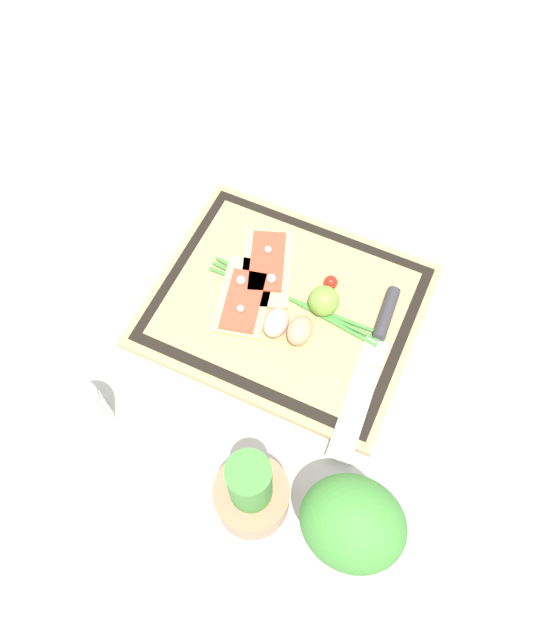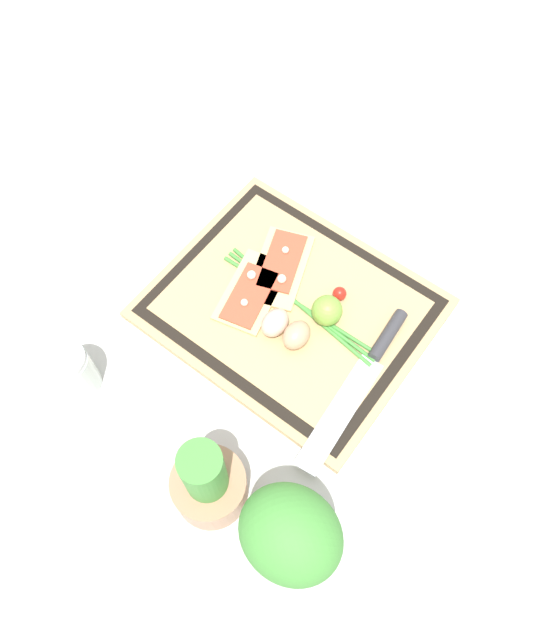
{
  "view_description": "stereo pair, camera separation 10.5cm",
  "coord_description": "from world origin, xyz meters",
  "px_view_note": "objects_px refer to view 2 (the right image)",
  "views": [
    {
      "loc": [
        -0.2,
        0.49,
        0.97
      ],
      "look_at": [
        0.0,
        0.05,
        0.04
      ],
      "focal_mm": 35.0,
      "sensor_mm": 36.0,
      "label": 1
    },
    {
      "loc": [
        -0.29,
        0.44,
        0.97
      ],
      "look_at": [
        0.0,
        0.05,
        0.04
      ],
      "focal_mm": 35.0,
      "sensor_mm": 36.0,
      "label": 2
    }
  ],
  "objects_px": {
    "pizza_slice_near": "(281,266)",
    "cherry_tomato_red": "(340,294)",
    "egg_pink": "(275,323)",
    "herb_pot": "(208,483)",
    "egg_brown": "(297,335)",
    "herb_glass": "(290,538)",
    "knife": "(372,361)",
    "pizza_slice_far": "(251,292)",
    "lime": "(327,310)",
    "sauce_jar": "(73,373)"
  },
  "relations": [
    {
      "from": "pizza_slice_near",
      "to": "cherry_tomato_red",
      "type": "bearing_deg",
      "value": -173.55
    },
    {
      "from": "pizza_slice_near",
      "to": "egg_pink",
      "type": "distance_m",
      "value": 0.12
    },
    {
      "from": "cherry_tomato_red",
      "to": "herb_pot",
      "type": "relative_size",
      "value": 0.13
    },
    {
      "from": "egg_brown",
      "to": "cherry_tomato_red",
      "type": "relative_size",
      "value": 2.27
    },
    {
      "from": "herb_pot",
      "to": "herb_glass",
      "type": "height_order",
      "value": "herb_glass"
    },
    {
      "from": "knife",
      "to": "herb_pot",
      "type": "relative_size",
      "value": 1.69
    },
    {
      "from": "knife",
      "to": "cherry_tomato_red",
      "type": "bearing_deg",
      "value": -32.5
    },
    {
      "from": "pizza_slice_far",
      "to": "lime",
      "type": "height_order",
      "value": "lime"
    },
    {
      "from": "pizza_slice_far",
      "to": "herb_glass",
      "type": "height_order",
      "value": "herb_glass"
    },
    {
      "from": "cherry_tomato_red",
      "to": "lime",
      "type": "bearing_deg",
      "value": 96.44
    },
    {
      "from": "pizza_slice_near",
      "to": "herb_glass",
      "type": "relative_size",
      "value": 0.83
    },
    {
      "from": "knife",
      "to": "egg_brown",
      "type": "xyz_separation_m",
      "value": [
        0.12,
        0.04,
        0.01
      ]
    },
    {
      "from": "pizza_slice_near",
      "to": "pizza_slice_far",
      "type": "height_order",
      "value": "same"
    },
    {
      "from": "herb_pot",
      "to": "knife",
      "type": "bearing_deg",
      "value": -103.78
    },
    {
      "from": "lime",
      "to": "cherry_tomato_red",
      "type": "bearing_deg",
      "value": -83.56
    },
    {
      "from": "lime",
      "to": "herb_pot",
      "type": "bearing_deg",
      "value": 94.99
    },
    {
      "from": "egg_brown",
      "to": "herb_glass",
      "type": "bearing_deg",
      "value": 124.21
    },
    {
      "from": "herb_pot",
      "to": "sauce_jar",
      "type": "relative_size",
      "value": 1.86
    },
    {
      "from": "pizza_slice_near",
      "to": "sauce_jar",
      "type": "bearing_deg",
      "value": 69.74
    },
    {
      "from": "pizza_slice_far",
      "to": "knife",
      "type": "relative_size",
      "value": 0.53
    },
    {
      "from": "pizza_slice_far",
      "to": "egg_brown",
      "type": "distance_m",
      "value": 0.12
    },
    {
      "from": "egg_brown",
      "to": "sauce_jar",
      "type": "bearing_deg",
      "value": 48.06
    },
    {
      "from": "pizza_slice_far",
      "to": "egg_pink",
      "type": "xyz_separation_m",
      "value": [
        -0.07,
        0.03,
        0.02
      ]
    },
    {
      "from": "herb_glass",
      "to": "sauce_jar",
      "type": "bearing_deg",
      "value": -0.6
    },
    {
      "from": "egg_brown",
      "to": "cherry_tomato_red",
      "type": "xyz_separation_m",
      "value": [
        -0.01,
        -0.11,
        -0.01
      ]
    },
    {
      "from": "knife",
      "to": "egg_pink",
      "type": "bearing_deg",
      "value": 14.81
    },
    {
      "from": "pizza_slice_far",
      "to": "egg_pink",
      "type": "bearing_deg",
      "value": 158.25
    },
    {
      "from": "egg_pink",
      "to": "herb_pot",
      "type": "xyz_separation_m",
      "value": [
        -0.09,
        0.28,
        0.03
      ]
    },
    {
      "from": "pizza_slice_near",
      "to": "lime",
      "type": "bearing_deg",
      "value": 164.37
    },
    {
      "from": "cherry_tomato_red",
      "to": "herb_glass",
      "type": "distance_m",
      "value": 0.44
    },
    {
      "from": "egg_brown",
      "to": "sauce_jar",
      "type": "relative_size",
      "value": 0.54
    },
    {
      "from": "sauce_jar",
      "to": "herb_glass",
      "type": "bearing_deg",
      "value": 179.4
    },
    {
      "from": "egg_pink",
      "to": "herb_pot",
      "type": "distance_m",
      "value": 0.29
    },
    {
      "from": "pizza_slice_far",
      "to": "knife",
      "type": "height_order",
      "value": "pizza_slice_far"
    },
    {
      "from": "lime",
      "to": "herb_glass",
      "type": "xyz_separation_m",
      "value": [
        -0.17,
        0.34,
        0.08
      ]
    },
    {
      "from": "egg_pink",
      "to": "herb_pot",
      "type": "height_order",
      "value": "herb_pot"
    },
    {
      "from": "pizza_slice_near",
      "to": "lime",
      "type": "height_order",
      "value": "lime"
    },
    {
      "from": "pizza_slice_far",
      "to": "sauce_jar",
      "type": "height_order",
      "value": "sauce_jar"
    },
    {
      "from": "cherry_tomato_red",
      "to": "sauce_jar",
      "type": "distance_m",
      "value": 0.46
    },
    {
      "from": "cherry_tomato_red",
      "to": "pizza_slice_near",
      "type": "bearing_deg",
      "value": 6.45
    },
    {
      "from": "knife",
      "to": "sauce_jar",
      "type": "height_order",
      "value": "sauce_jar"
    },
    {
      "from": "knife",
      "to": "lime",
      "type": "bearing_deg",
      "value": -12.99
    },
    {
      "from": "knife",
      "to": "herb_glass",
      "type": "relative_size",
      "value": 1.47
    },
    {
      "from": "egg_pink",
      "to": "knife",
      "type": "bearing_deg",
      "value": -165.19
    },
    {
      "from": "pizza_slice_near",
      "to": "egg_brown",
      "type": "xyz_separation_m",
      "value": [
        -0.11,
        0.1,
        0.02
      ]
    },
    {
      "from": "knife",
      "to": "sauce_jar",
      "type": "bearing_deg",
      "value": 40.36
    },
    {
      "from": "egg_pink",
      "to": "herb_pot",
      "type": "relative_size",
      "value": 0.29
    },
    {
      "from": "lime",
      "to": "pizza_slice_near",
      "type": "bearing_deg",
      "value": -15.63
    },
    {
      "from": "herb_pot",
      "to": "sauce_jar",
      "type": "bearing_deg",
      "value": -1.31
    },
    {
      "from": "egg_brown",
      "to": "herb_pot",
      "type": "xyz_separation_m",
      "value": [
        -0.05,
        0.28,
        0.03
      ]
    }
  ]
}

